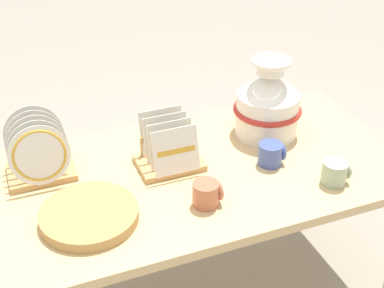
% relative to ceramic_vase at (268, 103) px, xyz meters
% --- Properties ---
extents(display_table, '(1.54, 0.77, 0.63)m').
position_rel_ceramic_vase_xyz_m(display_table, '(-0.37, -0.13, -0.20)').
color(display_table, tan).
rests_on(display_table, ground_plane).
extents(ceramic_vase, '(0.26, 0.26, 0.32)m').
position_rel_ceramic_vase_xyz_m(ceramic_vase, '(0.00, 0.00, 0.00)').
color(ceramic_vase, white).
rests_on(ceramic_vase, display_table).
extents(dish_rack_round_plates, '(0.23, 0.21, 0.22)m').
position_rel_ceramic_vase_xyz_m(dish_rack_round_plates, '(-0.86, 0.03, -0.05)').
color(dish_rack_round_plates, tan).
rests_on(dish_rack_round_plates, display_table).
extents(dish_rack_square_plates, '(0.23, 0.20, 0.18)m').
position_rel_ceramic_vase_xyz_m(dish_rack_square_plates, '(-0.43, -0.07, -0.08)').
color(dish_rack_square_plates, tan).
rests_on(dish_rack_square_plates, display_table).
extents(wicker_charger_stack, '(0.31, 0.31, 0.04)m').
position_rel_ceramic_vase_xyz_m(wicker_charger_stack, '(-0.76, -0.27, -0.12)').
color(wicker_charger_stack, tan).
rests_on(wicker_charger_stack, display_table).
extents(mug_terracotta_glaze, '(0.09, 0.09, 0.08)m').
position_rel_ceramic_vase_xyz_m(mug_terracotta_glaze, '(-0.39, -0.33, -0.09)').
color(mug_terracotta_glaze, '#B76647').
rests_on(mug_terracotta_glaze, display_table).
extents(mug_cobalt_glaze, '(0.09, 0.09, 0.08)m').
position_rel_ceramic_vase_xyz_m(mug_cobalt_glaze, '(-0.09, -0.20, -0.09)').
color(mug_cobalt_glaze, '#42569E').
rests_on(mug_cobalt_glaze, display_table).
extents(mug_sage_glaze, '(0.09, 0.09, 0.08)m').
position_rel_ceramic_vase_xyz_m(mug_sage_glaze, '(0.06, -0.38, -0.09)').
color(mug_sage_glaze, '#9EB28E').
rests_on(mug_sage_glaze, display_table).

